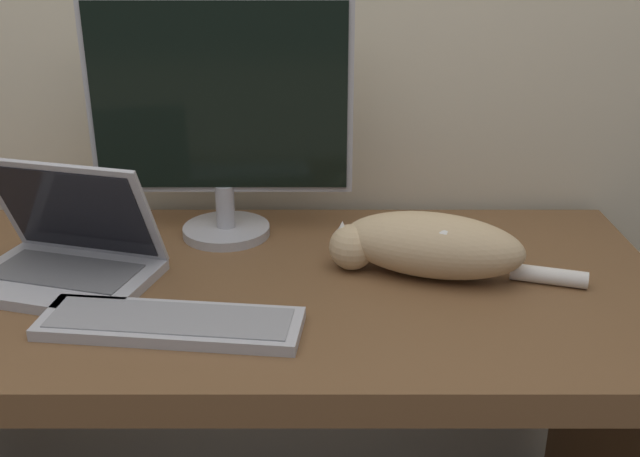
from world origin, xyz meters
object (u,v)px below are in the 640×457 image
Objects in this scene: monitor at (217,114)px; cat at (424,244)px; laptop at (62,258)px; external_keyboard at (168,324)px.

cat is at bearing -25.54° from monitor.
laptop is at bearing -160.72° from cat.
laptop is at bearing 147.35° from external_keyboard.
monitor is 0.50m from cat.
cat reaches higher than external_keyboard.
laptop is 0.68m from cat.
monitor is at bearing 171.65° from cat.
cat is (0.45, 0.21, 0.05)m from external_keyboard.
cat is at bearing 17.74° from laptop.
monitor is 0.42m from laptop.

